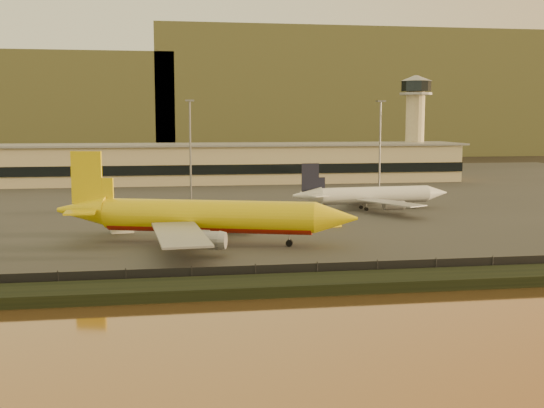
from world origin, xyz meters
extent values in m
plane|color=black|center=(0.00, 0.00, 0.00)|extent=(900.00, 900.00, 0.00)
cube|color=black|center=(0.00, -17.00, 0.70)|extent=(320.00, 7.00, 1.40)
cube|color=#2D2D2D|center=(0.00, 95.00, 0.10)|extent=(320.00, 220.00, 0.20)
cube|color=black|center=(0.00, -13.00, 1.30)|extent=(300.00, 0.05, 2.20)
cube|color=tan|center=(0.00, 125.00, 6.20)|extent=(160.00, 22.00, 12.00)
cube|color=black|center=(0.00, 113.80, 5.20)|extent=(160.00, 0.60, 3.00)
cube|color=gray|center=(0.00, 125.00, 12.50)|extent=(164.00, 24.00, 0.60)
cylinder|color=tan|center=(70.00, 131.00, 15.20)|extent=(6.40, 6.40, 30.00)
cylinder|color=black|center=(70.00, 131.00, 31.95)|extent=(10.40, 10.40, 3.50)
cone|color=gray|center=(70.00, 131.00, 34.70)|extent=(11.20, 11.20, 2.00)
cylinder|color=gray|center=(70.00, 131.00, 29.40)|extent=(11.20, 11.20, 0.80)
cylinder|color=slate|center=(-10.00, 80.00, 12.70)|extent=(0.50, 0.50, 25.00)
cube|color=slate|center=(-10.00, 80.00, 25.40)|extent=(2.20, 2.20, 0.40)
cylinder|color=slate|center=(40.00, 78.00, 12.70)|extent=(0.50, 0.50, 25.00)
cube|color=slate|center=(40.00, 78.00, 25.40)|extent=(2.20, 2.20, 0.40)
cube|color=brown|center=(90.00, 340.00, 35.00)|extent=(220.00, 160.00, 70.00)
cylinder|color=yellow|center=(-9.94, 14.55, 5.01)|extent=(34.89, 15.52, 5.06)
cylinder|color=#A41809|center=(-9.94, 14.55, 4.12)|extent=(33.63, 14.16, 3.95)
cone|color=yellow|center=(9.98, 8.15, 5.01)|extent=(8.03, 6.90, 5.06)
cone|color=yellow|center=(-30.78, 21.24, 5.39)|extent=(9.88, 7.49, 5.06)
cube|color=yellow|center=(-29.85, 20.94, 10.95)|extent=(5.22, 2.02, 8.85)
cube|color=yellow|center=(-27.38, 25.46, 5.76)|extent=(6.76, 6.74, 0.30)
cube|color=yellow|center=(-30.47, 15.83, 5.76)|extent=(4.88, 4.82, 0.30)
cube|color=gray|center=(-6.75, 27.67, 4.12)|extent=(19.24, 21.18, 0.30)
cylinder|color=gray|center=(-5.43, 23.81, 2.73)|extent=(6.41, 4.43, 2.78)
cube|color=gray|center=(-14.98, 2.02, 4.12)|extent=(8.40, 22.33, 0.30)
cylinder|color=gray|center=(-11.66, 4.40, 2.73)|extent=(6.41, 4.43, 2.78)
cylinder|color=black|center=(2.80, 10.46, 0.76)|extent=(1.33, 1.18, 1.11)
cylinder|color=slate|center=(2.80, 10.46, 1.34)|extent=(0.19, 0.19, 2.28)
cylinder|color=black|center=(-14.11, 13.50, 0.76)|extent=(1.33, 1.18, 1.11)
cylinder|color=slate|center=(-14.11, 13.50, 1.34)|extent=(0.19, 0.19, 2.28)
cylinder|color=black|center=(-12.72, 17.83, 0.76)|extent=(1.33, 1.18, 1.11)
cylinder|color=slate|center=(-12.72, 17.83, 1.34)|extent=(0.19, 0.19, 2.28)
cylinder|color=white|center=(30.50, 52.08, 3.62)|extent=(26.14, 5.91, 3.60)
cylinder|color=gray|center=(30.50, 52.08, 2.99)|extent=(25.35, 5.06, 2.81)
cone|color=white|center=(45.92, 53.47, 3.62)|extent=(5.34, 4.04, 3.60)
cone|color=white|center=(14.37, 50.62, 3.89)|extent=(6.78, 4.17, 3.60)
cube|color=black|center=(15.08, 50.69, 7.85)|extent=(3.97, 0.64, 6.30)
cube|color=white|center=(15.48, 54.34, 4.16)|extent=(4.27, 4.14, 0.22)
cube|color=white|center=(16.12, 47.17, 4.16)|extent=(4.65, 4.56, 0.22)
cube|color=gray|center=(28.90, 61.87, 2.99)|extent=(9.52, 16.96, 0.22)
cylinder|color=gray|center=(30.91, 59.61, 2.00)|extent=(4.48, 2.36, 1.98)
cube|color=gray|center=(30.67, 42.15, 2.99)|extent=(11.88, 16.71, 0.22)
cylinder|color=gray|center=(32.25, 44.73, 2.00)|extent=(4.48, 2.36, 1.98)
cylinder|color=black|center=(40.36, 52.97, 0.60)|extent=(0.85, 0.70, 0.79)
cylinder|color=slate|center=(40.36, 52.97, 1.01)|extent=(0.19, 0.19, 1.62)
cylinder|color=black|center=(27.96, 50.22, 0.60)|extent=(0.85, 0.70, 0.79)
cylinder|color=slate|center=(27.96, 50.22, 1.01)|extent=(0.19, 0.19, 1.62)
cylinder|color=black|center=(27.67, 53.45, 0.60)|extent=(0.85, 0.70, 0.79)
cylinder|color=slate|center=(27.67, 53.45, 1.01)|extent=(0.19, 0.19, 1.62)
cube|color=yellow|center=(14.55, 28.86, 0.99)|extent=(3.86, 2.76, 1.59)
cube|color=white|center=(-24.69, 28.44, 1.10)|extent=(4.26, 2.49, 1.80)
camera|label=1|loc=(-17.43, -96.31, 20.67)|focal=45.00mm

